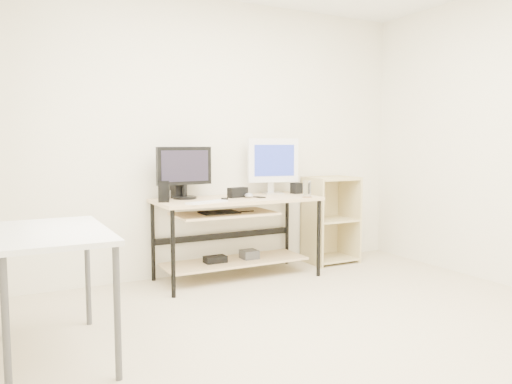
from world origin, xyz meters
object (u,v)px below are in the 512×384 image
object	(u,v)px
desk	(234,221)
black_monitor	(184,169)
white_imac	(273,162)
side_table	(52,244)
audio_controller	(164,192)
shelf_unit	(329,219)

from	to	relation	value
desk	black_monitor	size ratio (longest dim) A/B	2.93
white_imac	desk	bearing A→B (deg)	-150.59
desk	white_imac	bearing A→B (deg)	18.24
side_table	audio_controller	xyz separation A→B (m)	(0.99, 1.04, 0.17)
shelf_unit	white_imac	world-z (taller)	white_imac
desk	white_imac	size ratio (longest dim) A/B	2.75
desk	side_table	xyz separation A→B (m)	(-1.65, -1.06, 0.13)
shelf_unit	white_imac	xyz separation A→B (m)	(-0.67, 0.01, 0.61)
shelf_unit	audio_controller	distance (m)	1.89
black_monitor	audio_controller	xyz separation A→B (m)	(-0.24, -0.17, -0.18)
desk	shelf_unit	world-z (taller)	shelf_unit
desk	shelf_unit	xyz separation A→B (m)	(1.18, 0.16, -0.09)
side_table	shelf_unit	size ratio (longest dim) A/B	1.11
side_table	white_imac	world-z (taller)	white_imac
desk	audio_controller	xyz separation A→B (m)	(-0.67, -0.02, 0.30)
desk	side_table	size ratio (longest dim) A/B	1.50
side_table	audio_controller	bearing A→B (deg)	46.42
shelf_unit	white_imac	distance (m)	0.91
black_monitor	side_table	bearing A→B (deg)	-139.02
desk	side_table	bearing A→B (deg)	-147.35
side_table	black_monitor	distance (m)	1.76
shelf_unit	desk	bearing A→B (deg)	-172.23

